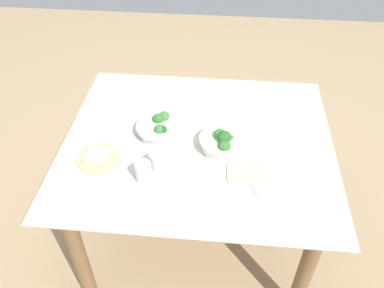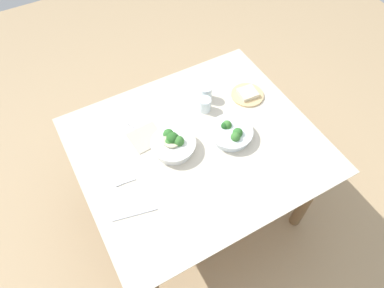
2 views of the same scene
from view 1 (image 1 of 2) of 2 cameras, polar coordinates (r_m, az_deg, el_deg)
ground_plane at (r=2.39m, az=0.69°, el=-12.29°), size 6.00×6.00×0.00m
dining_table at (r=1.93m, az=0.84°, el=-1.79°), size 1.26×1.10×0.70m
broccoli_bowl_far at (r=1.81m, az=4.72°, el=0.28°), size 0.24×0.24×0.11m
broccoli_bowl_near at (r=1.89m, az=-4.46°, el=2.34°), size 0.24×0.24×0.09m
bread_side_plate at (r=1.81m, az=-13.35°, el=-1.88°), size 0.19×0.19×0.04m
water_glass_center at (r=1.67m, az=-6.98°, el=-4.00°), size 0.07×0.07×0.09m
water_glass_side at (r=1.71m, az=-4.93°, el=-2.52°), size 0.07×0.07×0.08m
fork_by_far_bowl at (r=1.68m, az=8.71°, el=-6.03°), size 0.05×0.10×0.00m
fork_by_near_bowl at (r=1.91m, az=13.97°, el=0.28°), size 0.10×0.02×0.00m
table_knife_left at (r=2.05m, az=14.16°, el=3.56°), size 0.21×0.06×0.00m
napkin_folded_upper at (r=1.74m, az=7.71°, el=-3.67°), size 0.18×0.17×0.01m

